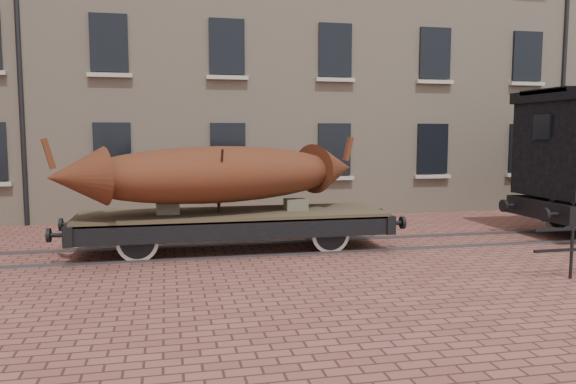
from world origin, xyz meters
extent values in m
plane|color=brown|center=(0.00, 0.00, 0.00)|extent=(90.00, 90.00, 0.00)
cube|color=#C2AC90|center=(3.00, 10.00, 7.00)|extent=(40.00, 10.00, 14.00)
cube|color=black|center=(-6.00, 4.96, 2.20)|extent=(1.10, 0.12, 1.70)
cube|color=#BAB4A3|center=(-6.00, 4.90, 1.25)|extent=(1.30, 0.18, 0.12)
cube|color=black|center=(-2.50, 4.96, 2.20)|extent=(1.10, 0.12, 1.70)
cube|color=#BAB4A3|center=(-2.50, 4.90, 1.25)|extent=(1.30, 0.18, 0.12)
cube|color=black|center=(1.00, 4.96, 2.20)|extent=(1.10, 0.12, 1.70)
cube|color=#BAB4A3|center=(1.00, 4.90, 1.25)|extent=(1.30, 0.18, 0.12)
cube|color=black|center=(4.50, 4.96, 2.20)|extent=(1.10, 0.12, 1.70)
cube|color=#BAB4A3|center=(4.50, 4.90, 1.25)|extent=(1.30, 0.18, 0.12)
cube|color=black|center=(8.00, 4.96, 2.20)|extent=(1.10, 0.12, 1.70)
cube|color=#BAB4A3|center=(8.00, 4.90, 1.25)|extent=(1.30, 0.18, 0.12)
cube|color=black|center=(-6.00, 4.96, 5.40)|extent=(1.10, 0.12, 1.70)
cube|color=#BAB4A3|center=(-6.00, 4.90, 4.45)|extent=(1.30, 0.18, 0.12)
cube|color=black|center=(-2.50, 4.96, 5.40)|extent=(1.10, 0.12, 1.70)
cube|color=#BAB4A3|center=(-2.50, 4.90, 4.45)|extent=(1.30, 0.18, 0.12)
cube|color=black|center=(1.00, 4.96, 5.40)|extent=(1.10, 0.12, 1.70)
cube|color=#BAB4A3|center=(1.00, 4.90, 4.45)|extent=(1.30, 0.18, 0.12)
cube|color=black|center=(4.50, 4.96, 5.40)|extent=(1.10, 0.12, 1.70)
cube|color=#BAB4A3|center=(4.50, 4.90, 4.45)|extent=(1.30, 0.18, 0.12)
cube|color=black|center=(8.00, 4.96, 5.40)|extent=(1.10, 0.12, 1.70)
cube|color=#BAB4A3|center=(8.00, 4.90, 4.45)|extent=(1.30, 0.18, 0.12)
cylinder|color=black|center=(9.50, 4.95, 7.00)|extent=(0.14, 0.14, 14.00)
cube|color=#59595E|center=(0.00, -0.72, 0.03)|extent=(30.00, 0.08, 0.06)
cube|color=#59595E|center=(0.00, 0.72, 0.03)|extent=(30.00, 0.08, 0.06)
cylinder|color=black|center=(3.00, -3.80, 0.50)|extent=(0.06, 0.06, 1.00)
cube|color=#493D27|center=(-2.92, 0.00, 0.87)|extent=(6.92, 2.03, 0.11)
cube|color=black|center=(-2.92, -0.94, 0.65)|extent=(6.92, 0.15, 0.42)
cube|color=black|center=(-2.92, 0.94, 0.65)|extent=(6.92, 0.15, 0.42)
cube|color=black|center=(-6.38, 0.00, 0.65)|extent=(0.20, 2.12, 0.42)
cylinder|color=black|center=(-6.64, -0.69, 0.65)|extent=(0.32, 0.09, 0.09)
cylinder|color=black|center=(-6.80, -0.69, 0.65)|extent=(0.07, 0.30, 0.30)
cylinder|color=black|center=(-6.64, 0.69, 0.65)|extent=(0.32, 0.09, 0.09)
cylinder|color=black|center=(-6.80, 0.69, 0.65)|extent=(0.07, 0.30, 0.30)
cube|color=black|center=(0.54, 0.00, 0.65)|extent=(0.20, 2.12, 0.42)
cylinder|color=black|center=(0.80, -0.69, 0.65)|extent=(0.32, 0.09, 0.09)
cylinder|color=black|center=(0.96, -0.69, 0.65)|extent=(0.07, 0.30, 0.30)
cylinder|color=black|center=(0.80, 0.69, 0.65)|extent=(0.32, 0.09, 0.09)
cylinder|color=black|center=(0.96, 0.69, 0.65)|extent=(0.07, 0.30, 0.30)
cylinder|color=black|center=(-5.05, 0.00, 0.44)|extent=(0.09, 1.75, 0.09)
cylinder|color=beige|center=(-5.05, -0.72, 0.44)|extent=(0.89, 0.06, 0.89)
cylinder|color=black|center=(-5.05, -0.72, 0.44)|extent=(0.73, 0.09, 0.73)
cube|color=black|center=(-5.05, -0.83, 0.66)|extent=(0.83, 0.07, 0.09)
cylinder|color=beige|center=(-5.05, 0.72, 0.44)|extent=(0.89, 0.06, 0.89)
cylinder|color=black|center=(-5.05, 0.72, 0.44)|extent=(0.73, 0.09, 0.73)
cube|color=black|center=(-5.05, 0.83, 0.66)|extent=(0.83, 0.07, 0.09)
cylinder|color=black|center=(-0.80, 0.00, 0.44)|extent=(0.09, 1.75, 0.09)
cylinder|color=beige|center=(-0.80, -0.72, 0.44)|extent=(0.89, 0.06, 0.89)
cylinder|color=black|center=(-0.80, -0.72, 0.44)|extent=(0.73, 0.09, 0.73)
cube|color=black|center=(-0.80, -0.83, 0.66)|extent=(0.83, 0.07, 0.09)
cylinder|color=beige|center=(-0.80, 0.72, 0.44)|extent=(0.89, 0.06, 0.89)
cylinder|color=black|center=(-0.80, 0.72, 0.44)|extent=(0.73, 0.09, 0.73)
cube|color=black|center=(-0.80, 0.83, 0.66)|extent=(0.83, 0.07, 0.09)
cube|color=black|center=(-2.92, 0.00, 0.51)|extent=(3.69, 0.06, 0.06)
cube|color=#776D52|center=(-4.40, 0.00, 1.05)|extent=(0.51, 0.46, 0.26)
cube|color=#776D52|center=(-1.44, 0.00, 1.05)|extent=(0.51, 0.46, 0.26)
ellipsoid|color=#5E260F|center=(-3.26, 0.00, 1.79)|extent=(6.75, 3.70, 1.29)
cone|color=#5E260F|center=(-6.20, -0.84, 1.85)|extent=(1.41, 1.48, 1.22)
cube|color=#5E260F|center=(-6.68, -0.98, 2.33)|extent=(0.28, 0.20, 0.62)
cone|color=#5E260F|center=(-0.32, 0.84, 1.85)|extent=(1.41, 1.48, 1.22)
cube|color=#5E260F|center=(0.16, 0.98, 2.33)|extent=(0.28, 0.20, 0.62)
cylinder|color=#3B271F|center=(-3.26, -0.52, 1.66)|extent=(0.06, 1.10, 1.51)
cylinder|color=#3B271F|center=(-3.26, 0.52, 1.66)|extent=(0.06, 1.10, 1.51)
cube|color=black|center=(5.09, 0.00, 0.75)|extent=(0.24, 2.57, 0.48)
cylinder|color=black|center=(4.61, -0.86, 0.75)|extent=(0.09, 0.34, 0.34)
cylinder|color=black|center=(4.61, 0.86, 0.75)|extent=(0.09, 0.34, 0.34)
cylinder|color=beige|center=(6.27, 0.72, 0.51)|extent=(1.03, 0.07, 1.03)
cylinder|color=black|center=(6.27, 0.72, 0.51)|extent=(0.84, 0.11, 0.84)
cube|color=black|center=(5.07, 0.00, 2.89)|extent=(0.09, 0.64, 0.64)
camera|label=1|loc=(-4.41, -12.79, 2.73)|focal=35.00mm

